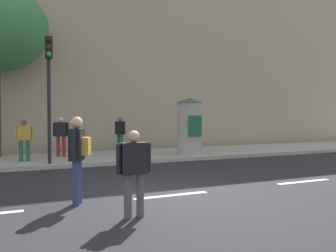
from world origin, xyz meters
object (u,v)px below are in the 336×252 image
at_px(pedestrian_in_dark_shirt, 78,152).
at_px(pedestrian_with_backpack, 24,137).
at_px(pedestrian_with_bag, 134,167).
at_px(poster_column, 189,126).
at_px(pedestrian_in_light_jacket, 61,133).
at_px(traffic_light, 49,79).
at_px(pedestrian_in_red_top, 120,131).

relative_size(pedestrian_in_dark_shirt, pedestrian_with_backpack, 1.17).
distance_m(pedestrian_in_dark_shirt, pedestrian_with_bag, 1.53).
relative_size(poster_column, pedestrian_with_backpack, 1.60).
height_order(poster_column, pedestrian_in_light_jacket, poster_column).
distance_m(traffic_light, pedestrian_in_red_top, 4.56).
bearing_deg(traffic_light, pedestrian_in_red_top, 38.95).
relative_size(pedestrian_with_bag, pedestrian_in_red_top, 0.94).
bearing_deg(poster_column, pedestrian_in_light_jacket, 165.76).
xyz_separation_m(pedestrian_in_dark_shirt, pedestrian_in_red_top, (2.95, 7.75, 0.04)).
bearing_deg(pedestrian_with_bag, poster_column, 56.61).
bearing_deg(pedestrian_with_bag, traffic_light, 99.08).
bearing_deg(pedestrian_with_backpack, pedestrian_in_red_top, 20.13).
bearing_deg(pedestrian_in_dark_shirt, pedestrian_with_bag, -58.84).
bearing_deg(traffic_light, pedestrian_with_backpack, 125.95).
relative_size(pedestrian_in_dark_shirt, pedestrian_with_bag, 1.16).
xyz_separation_m(poster_column, pedestrian_in_red_top, (-2.64, 1.77, -0.27)).
distance_m(poster_column, pedestrian_in_red_top, 3.19).
relative_size(poster_column, pedestrian_with_bag, 1.58).
xyz_separation_m(pedestrian_in_dark_shirt, pedestrian_in_light_jacket, (0.33, 7.32, 0.03)).
distance_m(pedestrian_with_bag, pedestrian_with_backpack, 7.81).
relative_size(traffic_light, pedestrian_in_red_top, 2.65).
xyz_separation_m(pedestrian_with_backpack, pedestrian_in_red_top, (4.01, 1.47, 0.07)).
bearing_deg(pedestrian_with_bag, pedestrian_in_dark_shirt, 121.16).
bearing_deg(poster_column, pedestrian_with_backpack, 177.41).
height_order(pedestrian_in_light_jacket, pedestrian_in_red_top, pedestrian_in_red_top).
height_order(pedestrian_with_backpack, pedestrian_in_red_top, pedestrian_in_red_top).
xyz_separation_m(pedestrian_in_dark_shirt, pedestrian_with_bag, (0.79, -1.31, -0.17)).
relative_size(traffic_light, pedestrian_in_light_jacket, 2.68).
xyz_separation_m(traffic_light, poster_column, (5.84, 0.81, -1.69)).
bearing_deg(pedestrian_with_backpack, poster_column, -2.59).
relative_size(traffic_light, poster_column, 1.78).
height_order(poster_column, pedestrian_with_backpack, poster_column).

